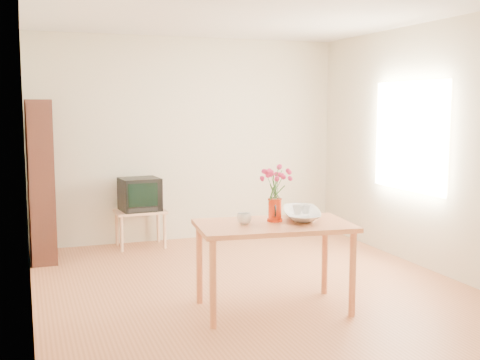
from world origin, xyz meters
name	(u,v)px	position (x,y,z in m)	size (l,w,h in m)	color
room	(254,152)	(0.03, 0.00, 1.30)	(4.50, 4.50, 4.50)	#AB613C
table	(274,234)	(-0.05, -0.69, 0.66)	(1.37, 0.88, 0.75)	#C16A42
tv_stand	(140,216)	(-0.70, 1.97, 0.39)	(0.60, 0.45, 0.46)	tan
bookshelf	(41,186)	(-1.85, 1.75, 0.84)	(0.28, 0.70, 1.80)	black
pitcher	(275,211)	(-0.01, -0.61, 0.84)	(0.13, 0.20, 0.20)	red
flowers	(275,181)	(-0.01, -0.61, 1.10)	(0.23, 0.23, 0.32)	#F83A77
mug	(244,219)	(-0.30, -0.64, 0.80)	(0.12, 0.12, 0.09)	white
bowl	(302,193)	(0.26, -0.57, 0.97)	(0.47, 0.47, 0.45)	white
teacup_a	(298,198)	(0.22, -0.57, 0.93)	(0.08, 0.08, 0.07)	white
teacup_b	(306,197)	(0.31, -0.55, 0.93)	(0.08, 0.08, 0.07)	white
television	(140,194)	(-0.70, 1.98, 0.66)	(0.49, 0.47, 0.40)	black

